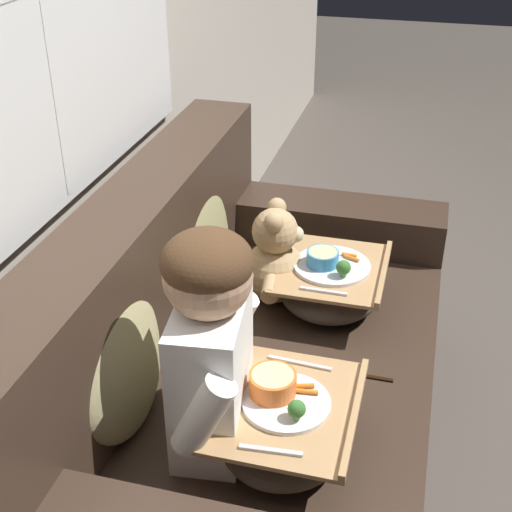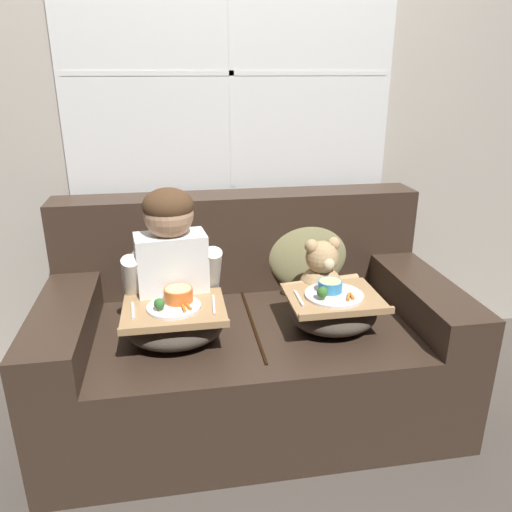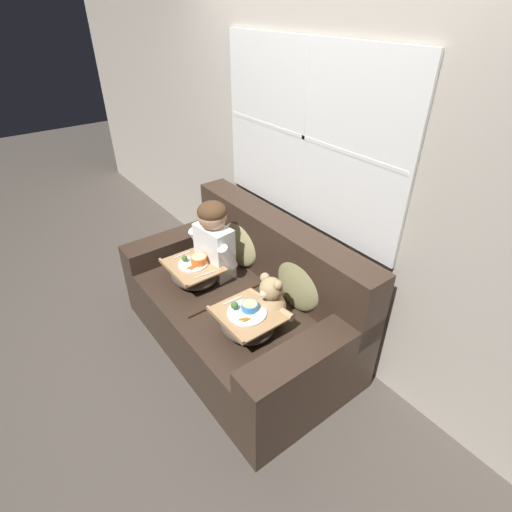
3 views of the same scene
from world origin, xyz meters
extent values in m
plane|color=#4C443D|center=(0.00, 0.00, 0.00)|extent=(14.00, 14.00, 0.00)
cube|color=#BCB2A3|center=(0.00, 0.61, 1.30)|extent=(8.00, 0.05, 2.60)
cube|color=white|center=(0.00, 0.57, 1.49)|extent=(1.62, 0.02, 1.15)
cube|color=black|center=(0.00, 0.58, 1.49)|extent=(1.57, 0.01, 1.10)
cube|color=white|center=(0.00, 0.57, 1.49)|extent=(0.02, 0.02, 1.10)
cube|color=white|center=(0.00, 0.57, 1.49)|extent=(1.57, 0.02, 0.02)
cube|color=#38281E|center=(0.00, 0.00, 0.23)|extent=(1.77, 0.98, 0.46)
cube|color=#38281E|center=(0.00, 0.38, 0.70)|extent=(1.77, 0.22, 0.48)
cube|color=#38281E|center=(-0.77, 0.00, 0.54)|extent=(0.22, 0.98, 0.16)
cube|color=#38281E|center=(0.77, 0.00, 0.54)|extent=(0.22, 0.98, 0.16)
cube|color=black|center=(0.00, -0.02, 0.46)|extent=(0.01, 0.72, 0.01)
ellipsoid|color=tan|center=(-0.33, 0.30, 0.67)|extent=(0.43, 0.21, 0.45)
ellipsoid|color=#898456|center=(0.33, 0.30, 0.67)|extent=(0.42, 0.20, 0.44)
cube|color=white|center=(-0.33, 0.05, 0.66)|extent=(0.31, 0.20, 0.40)
sphere|color=tan|center=(-0.33, 0.05, 0.94)|extent=(0.21, 0.21, 0.21)
ellipsoid|color=#4C331E|center=(-0.33, 0.05, 0.98)|extent=(0.21, 0.21, 0.14)
cylinder|color=white|center=(-0.50, 0.01, 0.69)|extent=(0.09, 0.16, 0.22)
cylinder|color=white|center=(-0.16, 0.05, 0.69)|extent=(0.09, 0.16, 0.22)
sphere|color=tan|center=(0.33, 0.05, 0.56)|extent=(0.21, 0.21, 0.21)
sphere|color=tan|center=(0.33, 0.05, 0.71)|extent=(0.15, 0.15, 0.15)
sphere|color=tan|center=(0.28, 0.04, 0.77)|extent=(0.06, 0.06, 0.06)
sphere|color=tan|center=(0.39, 0.05, 0.77)|extent=(0.06, 0.06, 0.06)
sphere|color=beige|center=(0.34, -0.02, 0.71)|extent=(0.05, 0.05, 0.05)
sphere|color=black|center=(0.34, -0.03, 0.71)|extent=(0.02, 0.02, 0.02)
cylinder|color=tan|center=(0.20, 0.03, 0.58)|extent=(0.11, 0.07, 0.05)
cylinder|color=tan|center=(0.46, 0.06, 0.58)|extent=(0.11, 0.07, 0.05)
cylinder|color=tan|center=(0.30, -0.06, 0.49)|extent=(0.07, 0.10, 0.05)
cylinder|color=tan|center=(0.39, -0.05, 0.49)|extent=(0.07, 0.10, 0.05)
ellipsoid|color=#473D33|center=(-0.33, -0.14, 0.53)|extent=(0.39, 0.33, 0.14)
cube|color=tan|center=(-0.33, -0.14, 0.60)|extent=(0.41, 0.35, 0.01)
cube|color=tan|center=(-0.33, -0.31, 0.62)|extent=(0.41, 0.02, 0.02)
cylinder|color=silver|center=(-0.33, -0.14, 0.61)|extent=(0.22, 0.22, 0.01)
cylinder|color=orange|center=(-0.31, -0.10, 0.65)|extent=(0.12, 0.12, 0.05)
cylinder|color=#E5D189|center=(-0.31, -0.10, 0.67)|extent=(0.10, 0.10, 0.01)
sphere|color=#38702D|center=(-0.39, -0.18, 0.65)|extent=(0.04, 0.04, 0.04)
cylinder|color=#7A9E56|center=(-0.39, -0.18, 0.63)|extent=(0.02, 0.02, 0.02)
cylinder|color=orange|center=(-0.29, -0.18, 0.63)|extent=(0.02, 0.07, 0.01)
cylinder|color=orange|center=(-0.28, -0.17, 0.63)|extent=(0.03, 0.06, 0.01)
cube|color=silver|center=(-0.49, -0.14, 0.61)|extent=(0.02, 0.14, 0.01)
cube|color=silver|center=(-0.17, -0.14, 0.61)|extent=(0.02, 0.17, 0.01)
ellipsoid|color=#473D33|center=(0.33, -0.14, 0.53)|extent=(0.37, 0.33, 0.14)
cube|color=tan|center=(0.33, -0.14, 0.60)|extent=(0.39, 0.35, 0.01)
cube|color=tan|center=(0.33, -0.31, 0.62)|extent=(0.39, 0.02, 0.02)
cylinder|color=silver|center=(0.33, -0.14, 0.61)|extent=(0.25, 0.25, 0.01)
cylinder|color=#3889C1|center=(0.32, -0.11, 0.64)|extent=(0.10, 0.10, 0.05)
cylinder|color=#E5D189|center=(0.32, -0.11, 0.66)|extent=(0.09, 0.09, 0.01)
sphere|color=#38702D|center=(0.27, -0.19, 0.65)|extent=(0.05, 0.05, 0.05)
cylinder|color=#7A9E56|center=(0.27, -0.19, 0.63)|extent=(0.02, 0.02, 0.02)
cylinder|color=orange|center=(0.37, -0.20, 0.63)|extent=(0.03, 0.05, 0.01)
cylinder|color=orange|center=(0.39, -0.19, 0.63)|extent=(0.02, 0.05, 0.01)
cube|color=silver|center=(0.18, -0.14, 0.61)|extent=(0.01, 0.14, 0.01)
camera|label=1|loc=(-1.61, -0.40, 1.78)|focal=50.00mm
camera|label=2|loc=(-0.31, -1.96, 1.50)|focal=35.00mm
camera|label=3|loc=(1.85, -1.22, 2.25)|focal=28.00mm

